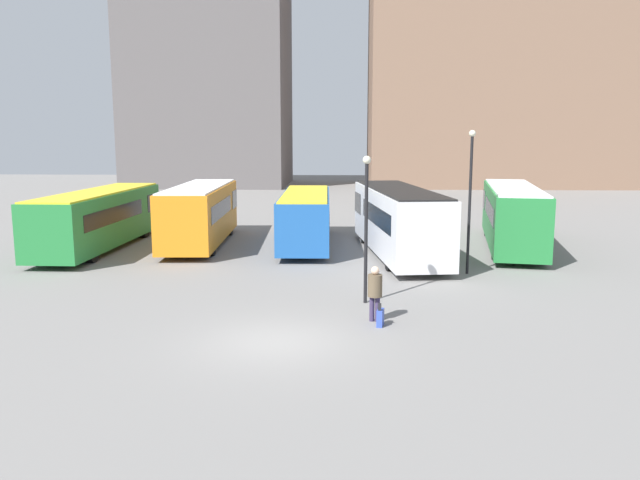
{
  "coord_description": "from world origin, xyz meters",
  "views": [
    {
      "loc": [
        1.89,
        -16.76,
        5.67
      ],
      "look_at": [
        0.95,
        8.24,
        1.57
      ],
      "focal_mm": 35.0,
      "sensor_mm": 36.0,
      "label": 1
    }
  ],
  "objects_px": {
    "bus_0": "(100,217)",
    "suitcase": "(380,318)",
    "bus_2": "(306,216)",
    "bus_4": "(512,214)",
    "bus_3": "(398,219)",
    "bus_1": "(201,212)",
    "lamp_post_1": "(470,191)",
    "lamp_post_0": "(366,216)",
    "traveler": "(375,289)"
  },
  "relations": [
    {
      "from": "lamp_post_0",
      "to": "bus_4",
      "type": "bearing_deg",
      "value": 55.23
    },
    {
      "from": "bus_2",
      "to": "bus_3",
      "type": "relative_size",
      "value": 0.89
    },
    {
      "from": "bus_3",
      "to": "lamp_post_1",
      "type": "xyz_separation_m",
      "value": [
        2.6,
        -4.26,
        1.73
      ]
    },
    {
      "from": "bus_1",
      "to": "traveler",
      "type": "xyz_separation_m",
      "value": [
        8.64,
        -14.03,
        -0.69
      ]
    },
    {
      "from": "bus_0",
      "to": "suitcase",
      "type": "height_order",
      "value": "bus_0"
    },
    {
      "from": "bus_0",
      "to": "bus_1",
      "type": "relative_size",
      "value": 1.13
    },
    {
      "from": "bus_3",
      "to": "lamp_post_0",
      "type": "distance_m",
      "value": 9.44
    },
    {
      "from": "bus_4",
      "to": "lamp_post_0",
      "type": "relative_size",
      "value": 2.37
    },
    {
      "from": "suitcase",
      "to": "lamp_post_0",
      "type": "distance_m",
      "value": 3.9
    },
    {
      "from": "bus_2",
      "to": "bus_4",
      "type": "xyz_separation_m",
      "value": [
        10.83,
        -0.15,
        0.2
      ]
    },
    {
      "from": "bus_4",
      "to": "lamp_post_0",
      "type": "distance_m",
      "value": 14.17
    },
    {
      "from": "traveler",
      "to": "lamp_post_0",
      "type": "xyz_separation_m",
      "value": [
        -0.22,
        2.23,
        1.99
      ]
    },
    {
      "from": "bus_2",
      "to": "suitcase",
      "type": "bearing_deg",
      "value": -169.23
    },
    {
      "from": "bus_1",
      "to": "lamp_post_0",
      "type": "xyz_separation_m",
      "value": [
        8.43,
        -11.8,
        1.3
      ]
    },
    {
      "from": "bus_1",
      "to": "lamp_post_1",
      "type": "bearing_deg",
      "value": -120.75
    },
    {
      "from": "bus_4",
      "to": "lamp_post_0",
      "type": "xyz_separation_m",
      "value": [
        -8.05,
        -11.6,
        1.29
      ]
    },
    {
      "from": "bus_0",
      "to": "bus_3",
      "type": "height_order",
      "value": "bus_3"
    },
    {
      "from": "bus_3",
      "to": "bus_0",
      "type": "bearing_deg",
      "value": 78.29
    },
    {
      "from": "bus_1",
      "to": "bus_3",
      "type": "bearing_deg",
      "value": -106.96
    },
    {
      "from": "traveler",
      "to": "lamp_post_0",
      "type": "bearing_deg",
      "value": 17.6
    },
    {
      "from": "bus_1",
      "to": "bus_4",
      "type": "relative_size",
      "value": 0.88
    },
    {
      "from": "lamp_post_1",
      "to": "suitcase",
      "type": "bearing_deg",
      "value": -118.31
    },
    {
      "from": "traveler",
      "to": "suitcase",
      "type": "height_order",
      "value": "traveler"
    },
    {
      "from": "bus_1",
      "to": "traveler",
      "type": "height_order",
      "value": "bus_1"
    },
    {
      "from": "traveler",
      "to": "bus_4",
      "type": "bearing_deg",
      "value": -17.46
    },
    {
      "from": "bus_1",
      "to": "bus_3",
      "type": "height_order",
      "value": "bus_3"
    },
    {
      "from": "bus_3",
      "to": "lamp_post_1",
      "type": "relative_size",
      "value": 1.98
    },
    {
      "from": "bus_4",
      "to": "suitcase",
      "type": "xyz_separation_m",
      "value": [
        -7.68,
        -14.32,
        -1.48
      ]
    },
    {
      "from": "traveler",
      "to": "bus_1",
      "type": "bearing_deg",
      "value": 43.71
    },
    {
      "from": "bus_3",
      "to": "suitcase",
      "type": "bearing_deg",
      "value": 165.84
    },
    {
      "from": "traveler",
      "to": "lamp_post_1",
      "type": "bearing_deg",
      "value": -18.77
    },
    {
      "from": "suitcase",
      "to": "lamp_post_0",
      "type": "height_order",
      "value": "lamp_post_0"
    },
    {
      "from": "bus_2",
      "to": "traveler",
      "type": "height_order",
      "value": "bus_2"
    },
    {
      "from": "suitcase",
      "to": "lamp_post_0",
      "type": "bearing_deg",
      "value": 19.72
    },
    {
      "from": "bus_0",
      "to": "lamp_post_0",
      "type": "distance_m",
      "value": 17.02
    },
    {
      "from": "bus_0",
      "to": "lamp_post_1",
      "type": "distance_m",
      "value": 18.78
    },
    {
      "from": "bus_1",
      "to": "bus_2",
      "type": "relative_size",
      "value": 1.0
    },
    {
      "from": "lamp_post_0",
      "to": "bus_0",
      "type": "bearing_deg",
      "value": 142.03
    },
    {
      "from": "bus_2",
      "to": "suitcase",
      "type": "relative_size",
      "value": 13.91
    },
    {
      "from": "bus_3",
      "to": "suitcase",
      "type": "distance_m",
      "value": 12.08
    },
    {
      "from": "bus_4",
      "to": "suitcase",
      "type": "relative_size",
      "value": 15.93
    },
    {
      "from": "bus_3",
      "to": "lamp_post_0",
      "type": "bearing_deg",
      "value": 161.52
    },
    {
      "from": "bus_4",
      "to": "lamp_post_1",
      "type": "relative_size",
      "value": 2.01
    },
    {
      "from": "bus_1",
      "to": "suitcase",
      "type": "relative_size",
      "value": 13.96
    },
    {
      "from": "bus_1",
      "to": "lamp_post_0",
      "type": "height_order",
      "value": "lamp_post_0"
    },
    {
      "from": "bus_1",
      "to": "bus_3",
      "type": "distance_m",
      "value": 10.63
    },
    {
      "from": "bus_1",
      "to": "lamp_post_0",
      "type": "bearing_deg",
      "value": -147.09
    },
    {
      "from": "suitcase",
      "to": "lamp_post_1",
      "type": "bearing_deg",
      "value": -16.24
    },
    {
      "from": "bus_0",
      "to": "traveler",
      "type": "xyz_separation_m",
      "value": [
        13.59,
        -12.67,
        -0.59
      ]
    },
    {
      "from": "bus_4",
      "to": "lamp_post_0",
      "type": "height_order",
      "value": "lamp_post_0"
    }
  ]
}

